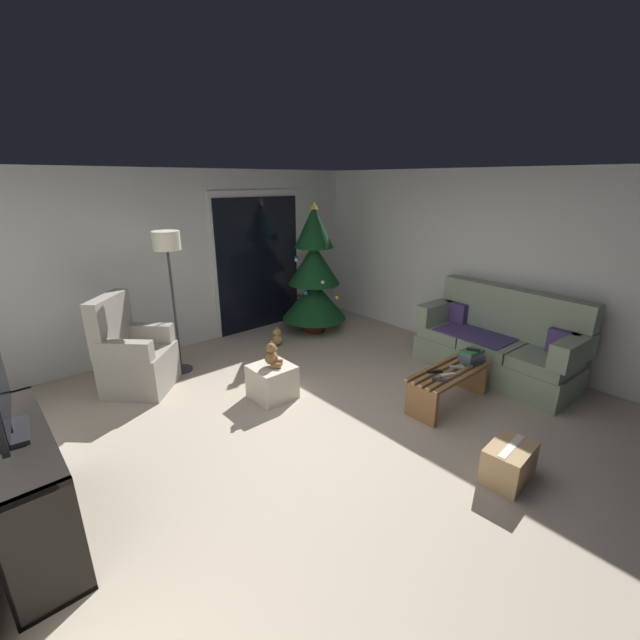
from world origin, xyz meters
The scene contains 21 objects.
ground_plane centered at (0.00, 0.00, 0.00)m, with size 7.00×7.00×0.00m, color #B2A38E.
wall_back centered at (0.00, 3.06, 1.25)m, with size 5.72×0.12×2.50m, color silver.
wall_right centered at (2.86, 0.00, 1.25)m, with size 0.12×6.00×2.50m, color silver.
patio_door_frame centered at (1.10, 2.99, 1.10)m, with size 1.60×0.02×2.20m, color silver.
patio_door_glass centered at (1.10, 2.97, 1.05)m, with size 1.50×0.02×2.10m, color black.
couch centered at (2.32, -0.48, 0.40)m, with size 0.89×1.98×1.08m.
coffee_table centered at (1.20, -0.51, 0.28)m, with size 1.10×0.40×0.42m.
remote_black centered at (1.02, -0.44, 0.43)m, with size 0.04×0.16×0.02m, color black.
remote_white centered at (1.05, -0.57, 0.43)m, with size 0.04×0.16×0.02m, color silver.
remote_silver centered at (1.29, -0.54, 0.43)m, with size 0.04×0.16×0.02m, color #ADADB2.
remote_graphite centered at (0.89, -0.59, 0.43)m, with size 0.04×0.16×0.02m, color #333338.
book_stack centered at (1.52, -0.56, 0.49)m, with size 0.28×0.24×0.15m.
cell_phone centered at (1.54, -0.57, 0.57)m, with size 0.07×0.14×0.01m, color black.
christmas_tree centered at (1.63, 2.24, 0.91)m, with size 1.03×1.03×2.05m.
armchair centered at (-1.23, 2.11, 0.40)m, with size 0.97×0.97×1.13m.
floor_lamp centered at (-0.64, 2.24, 1.51)m, with size 0.32×0.32×1.78m.
media_shelf centered at (-2.53, 0.31, 0.39)m, with size 0.40×1.40×0.82m.
ottoman centered at (-0.15, 0.89, 0.19)m, with size 0.44×0.44×0.38m, color beige.
teddy_bear_chestnut centered at (-0.14, 0.88, 0.50)m, with size 0.21×0.21×0.29m.
teddy_bear_honey_by_tree centered at (0.78, 2.10, 0.12)m, with size 0.21×0.21×0.29m.
cardboard_box_taped_mid_floor centered at (0.52, -1.51, 0.15)m, with size 0.48×0.33×0.31m.
Camera 1 is at (-2.51, -2.60, 2.35)m, focal length 23.18 mm.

